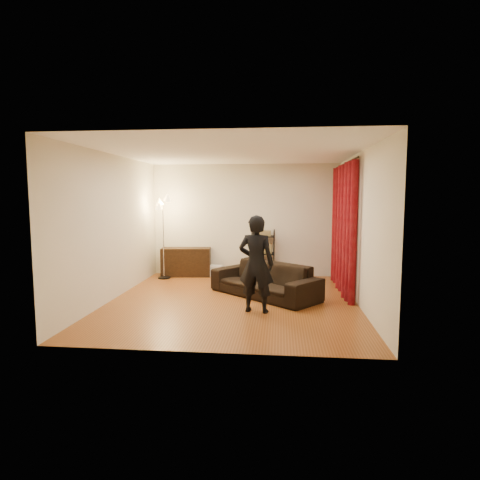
# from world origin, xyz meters

# --- Properties ---
(floor) EXTENTS (5.00, 5.00, 0.00)m
(floor) POSITION_xyz_m (0.00, 0.00, 0.00)
(floor) COLOR brown
(floor) RESTS_ON ground
(ceiling) EXTENTS (5.00, 5.00, 0.00)m
(ceiling) POSITION_xyz_m (0.00, 0.00, 2.70)
(ceiling) COLOR white
(ceiling) RESTS_ON ground
(wall_back) EXTENTS (5.00, 0.00, 5.00)m
(wall_back) POSITION_xyz_m (0.00, 2.50, 1.35)
(wall_back) COLOR beige
(wall_back) RESTS_ON ground
(wall_front) EXTENTS (5.00, 0.00, 5.00)m
(wall_front) POSITION_xyz_m (0.00, -2.50, 1.35)
(wall_front) COLOR beige
(wall_front) RESTS_ON ground
(wall_left) EXTENTS (0.00, 5.00, 5.00)m
(wall_left) POSITION_xyz_m (-2.25, 0.00, 1.35)
(wall_left) COLOR beige
(wall_left) RESTS_ON ground
(wall_right) EXTENTS (0.00, 5.00, 5.00)m
(wall_right) POSITION_xyz_m (2.25, 0.00, 1.35)
(wall_right) COLOR beige
(wall_right) RESTS_ON ground
(curtain_rod) EXTENTS (0.04, 2.65, 0.04)m
(curtain_rod) POSITION_xyz_m (2.15, 1.12, 2.58)
(curtain_rod) COLOR black
(curtain_rod) RESTS_ON wall_right
(curtain) EXTENTS (0.22, 2.65, 2.55)m
(curtain) POSITION_xyz_m (2.13, 1.12, 1.28)
(curtain) COLOR maroon
(curtain) RESTS_ON ground
(sofa) EXTENTS (2.24, 2.08, 0.64)m
(sofa) POSITION_xyz_m (0.56, 0.41, 0.32)
(sofa) COLOR black
(sofa) RESTS_ON ground
(person) EXTENTS (0.65, 0.48, 1.62)m
(person) POSITION_xyz_m (0.47, -0.67, 0.81)
(person) COLOR black
(person) RESTS_ON ground
(media_cabinet) EXTENTS (1.21, 0.56, 0.68)m
(media_cabinet) POSITION_xyz_m (-1.41, 2.23, 0.34)
(media_cabinet) COLOR black
(media_cabinet) RESTS_ON ground
(storage_boxes) EXTENTS (0.36, 0.30, 0.26)m
(storage_boxes) POSITION_xyz_m (-0.69, 2.28, 0.13)
(storage_boxes) COLOR white
(storage_boxes) RESTS_ON ground
(wire_shelf) EXTENTS (0.58, 0.46, 1.14)m
(wire_shelf) POSITION_xyz_m (0.45, 2.28, 0.57)
(wire_shelf) COLOR black
(wire_shelf) RESTS_ON ground
(floor_lamp) EXTENTS (0.39, 0.39, 1.90)m
(floor_lamp) POSITION_xyz_m (-1.86, 1.87, 0.95)
(floor_lamp) COLOR silver
(floor_lamp) RESTS_ON ground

